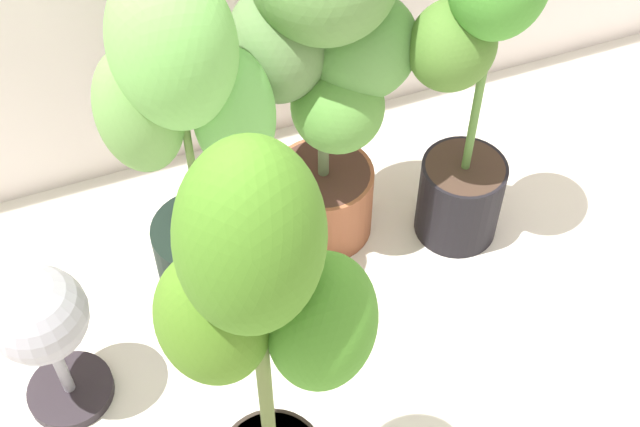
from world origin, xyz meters
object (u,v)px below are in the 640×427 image
object	(u,v)px
potted_plant_front_left	(265,344)
floor_fan	(42,324)
potted_plant_back_center	(324,60)
potted_plant_back_left	(188,133)
potted_plant_back_right	(473,84)

from	to	relation	value
potted_plant_front_left	floor_fan	xyz separation A→B (m)	(-0.33, 0.38, -0.31)
potted_plant_back_center	potted_plant_back_left	distance (m)	0.32
potted_plant_back_left	floor_fan	xyz separation A→B (m)	(-0.36, -0.16, -0.23)
potted_plant_back_center	potted_plant_front_left	xyz separation A→B (m)	(-0.33, -0.62, 0.04)
potted_plant_back_right	potted_plant_back_left	distance (m)	0.59
potted_plant_back_center	potted_plant_back_right	world-z (taller)	potted_plant_back_center
potted_plant_back_right	potted_plant_back_left	world-z (taller)	potted_plant_back_left
potted_plant_back_right	potted_plant_back_left	xyz separation A→B (m)	(-0.59, 0.04, 0.03)
floor_fan	potted_plant_back_left	bearing A→B (deg)	-37.13
potted_plant_back_right	potted_plant_back_left	size ratio (longest dim) A/B	0.96
potted_plant_back_right	floor_fan	distance (m)	0.98
potted_plant_front_left	potted_plant_back_left	bearing A→B (deg)	87.42
potted_plant_front_left	potted_plant_back_right	bearing A→B (deg)	39.24
potted_plant_back_left	floor_fan	bearing A→B (deg)	-155.49
potted_plant_back_right	floor_fan	size ratio (longest dim) A/B	2.13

